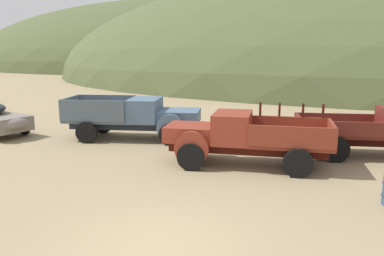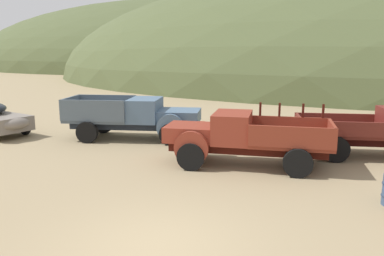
{
  "view_description": "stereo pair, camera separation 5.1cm",
  "coord_description": "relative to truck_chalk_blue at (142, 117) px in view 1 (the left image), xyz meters",
  "views": [
    {
      "loc": [
        2.59,
        -7.2,
        4.06
      ],
      "look_at": [
        -1.01,
        7.15,
        1.11
      ],
      "focal_mm": 36.73,
      "sensor_mm": 36.0,
      "label": 1
    },
    {
      "loc": [
        2.64,
        -7.19,
        4.06
      ],
      "look_at": [
        -1.01,
        7.15,
        1.11
      ],
      "focal_mm": 36.73,
      "sensor_mm": 36.0,
      "label": 2
    }
  ],
  "objects": [
    {
      "name": "hill_far_left",
      "position": [
        -21.04,
        74.78,
        -1.02
      ],
      "size": [
        99.26,
        68.84,
        30.85
      ],
      "primitive_type": "ellipsoid",
      "color": "#4C5633",
      "rests_on": "ground"
    },
    {
      "name": "truck_chalk_blue",
      "position": [
        0.0,
        0.0,
        0.0
      ],
      "size": [
        6.32,
        3.04,
        1.91
      ],
      "rotation": [
        0.0,
        0.0,
        0.13
      ],
      "color": "#262D39",
      "rests_on": "ground"
    },
    {
      "name": "hill_center",
      "position": [
        18.44,
        51.23,
        -1.02
      ],
      "size": [
        97.7,
        79.38,
        31.0
      ],
      "primitive_type": "ellipsoid",
      "color": "#4C5633",
      "rests_on": "ground"
    },
    {
      "name": "truck_rust_red",
      "position": [
        4.8,
        -3.13,
        -0.01
      ],
      "size": [
        5.85,
        2.41,
        2.16
      ],
      "rotation": [
        0.0,
        0.0,
        3.17
      ],
      "color": "#42140D",
      "rests_on": "ground"
    },
    {
      "name": "bush_back_edge",
      "position": [
        4.18,
        0.69,
        -0.78
      ],
      "size": [
        1.19,
        1.17,
        0.91
      ],
      "color": "#5B8E42",
      "rests_on": "ground"
    },
    {
      "name": "ground_plane",
      "position": [
        3.99,
        -9.5,
        -1.02
      ],
      "size": [
        300.0,
        300.0,
        0.0
      ],
      "primitive_type": "plane",
      "color": "#998460"
    }
  ]
}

